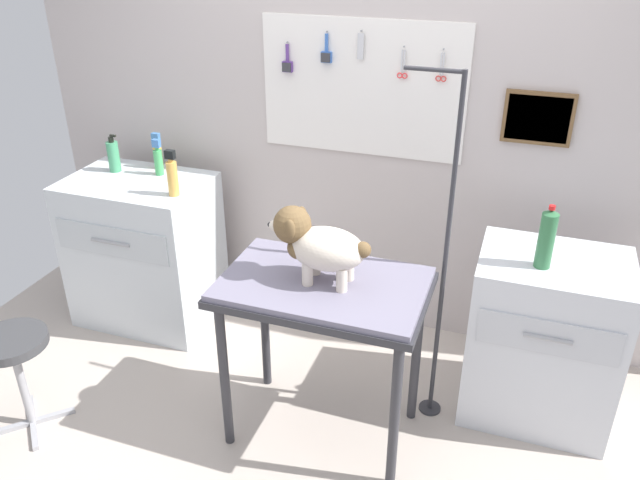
{
  "coord_description": "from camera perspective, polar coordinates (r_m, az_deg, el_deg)",
  "views": [
    {
      "loc": [
        0.85,
        -1.96,
        2.25
      ],
      "look_at": [
        0.06,
        0.31,
        1.0
      ],
      "focal_mm": 35.42,
      "sensor_mm": 36.0,
      "label": 1
    }
  ],
  "objects": [
    {
      "name": "detangler_spray",
      "position": [
        3.43,
        -13.19,
        5.65
      ],
      "size": [
        0.06,
        0.06,
        0.25
      ],
      "color": "gold",
      "rests_on": "counter_left"
    },
    {
      "name": "shampoo_bottle",
      "position": [
        3.87,
        -18.15,
        7.22
      ],
      "size": [
        0.07,
        0.07,
        0.22
      ],
      "color": "#419565",
      "rests_on": "counter_left"
    },
    {
      "name": "ground",
      "position": [
        3.12,
        -3.11,
        -19.3
      ],
      "size": [
        4.4,
        4.0,
        0.04
      ],
      "primitive_type": "cube",
      "color": "#B8AB9F"
    },
    {
      "name": "soda_bottle",
      "position": [
        2.9,
        19.77,
        0.12
      ],
      "size": [
        0.07,
        0.07,
        0.3
      ],
      "color": "#306C40",
      "rests_on": "cabinet_right"
    },
    {
      "name": "counter_left",
      "position": [
        3.91,
        -15.54,
        -0.91
      ],
      "size": [
        0.8,
        0.58,
        0.9
      ],
      "color": "silver",
      "rests_on": "ground"
    },
    {
      "name": "rear_wall_panel",
      "position": [
        3.52,
        4.35,
        9.35
      ],
      "size": [
        4.0,
        0.11,
        2.3
      ],
      "color": "#BEB2AF",
      "rests_on": "ground"
    },
    {
      "name": "cabinet_right",
      "position": [
        3.25,
        19.47,
        -8.39
      ],
      "size": [
        0.68,
        0.54,
        0.86
      ],
      "color": "silver",
      "rests_on": "ground"
    },
    {
      "name": "conditioner_bottle",
      "position": [
        3.85,
        -14.45,
        7.6
      ],
      "size": [
        0.05,
        0.05,
        0.21
      ],
      "color": "gold",
      "rests_on": "counter_left"
    },
    {
      "name": "pump_bottle_white",
      "position": [
        3.75,
        -14.4,
        7.04
      ],
      "size": [
        0.05,
        0.05,
        0.21
      ],
      "color": "#41A259",
      "rests_on": "counter_left"
    },
    {
      "name": "dog",
      "position": [
        2.64,
        -0.26,
        -0.35
      ],
      "size": [
        0.46,
        0.21,
        0.33
      ],
      "color": "beige",
      "rests_on": "grooming_table"
    },
    {
      "name": "grooming_table",
      "position": [
        2.77,
        0.28,
        -5.48
      ],
      "size": [
        0.9,
        0.57,
        0.84
      ],
      "color": "#2D2D33",
      "rests_on": "ground"
    },
    {
      "name": "stool",
      "position": [
        3.29,
        -25.89,
        -9.31
      ],
      "size": [
        0.33,
        0.33,
        0.52
      ],
      "color": "#9E9EA3",
      "rests_on": "ground"
    },
    {
      "name": "grooming_arm",
      "position": [
        2.9,
        10.95,
        -2.95
      ],
      "size": [
        0.3,
        0.11,
        1.71
      ],
      "color": "#2D2D33",
      "rests_on": "ground"
    }
  ]
}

